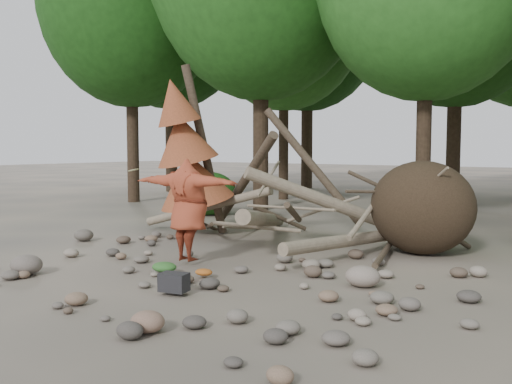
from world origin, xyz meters
The scene contains 13 objects.
ground centered at (0.00, 0.00, 0.00)m, with size 120.00×120.00×0.00m, color #514C44.
deadfall_pile centered at (2.02, 4.24, 0.95)m, with size 8.55×5.24×3.30m.
dead_conifer centered at (-3.12, 3.37, 2.11)m, with size 2.06×2.16×4.35m.
bush_left centered at (-5.50, 7.20, 0.72)m, with size 1.80×1.80×1.44m, color #1C4F15.
bush_mid centered at (0.80, 7.80, 0.56)m, with size 1.40×1.40×1.12m, color #26641D.
frisbee_thrower centered at (-0.78, 0.72, 1.06)m, with size 2.99×0.72×1.96m.
backpack centered at (0.56, -1.15, 0.14)m, with size 0.42×0.28×0.28m, color black.
cloth_green centered at (-0.54, -0.21, 0.09)m, with size 0.47×0.39×0.18m, color #2D6026.
cloth_orange centered at (0.23, -0.03, 0.06)m, with size 0.32×0.26×0.12m, color #9E511B.
boulder_front_left centered at (-2.56, -1.59, 0.18)m, with size 0.59×0.53×0.36m, color #696058.
boulder_front_right centered at (1.50, -2.64, 0.13)m, with size 0.44×0.40×0.27m, color #826351.
boulder_mid_right centered at (2.74, 0.96, 0.17)m, with size 0.58×0.52×0.35m, color gray.
boulder_mid_left centered at (-4.67, 1.36, 0.15)m, with size 0.49×0.44×0.29m, color #5A544C.
Camera 1 is at (6.44, -7.52, 2.27)m, focal length 40.00 mm.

